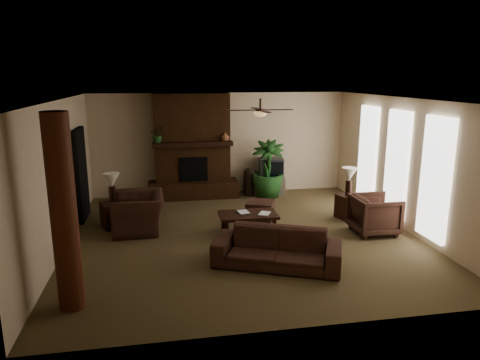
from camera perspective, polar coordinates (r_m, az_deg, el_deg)
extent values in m
plane|color=brown|center=(9.19, 0.44, -7.26)|extent=(7.00, 7.00, 0.00)
plane|color=silver|center=(8.60, 0.47, 10.46)|extent=(7.00, 7.00, 0.00)
plane|color=beige|center=(12.19, -2.56, 4.71)|extent=(7.00, 0.00, 7.00)
plane|color=beige|center=(5.51, 7.16, -6.26)|extent=(7.00, 0.00, 7.00)
plane|color=beige|center=(8.86, -22.40, 0.37)|extent=(0.00, 7.00, 7.00)
plane|color=beige|center=(10.03, 20.54, 1.96)|extent=(0.00, 7.00, 7.00)
cube|color=#442612|center=(11.87, -6.24, 4.41)|extent=(2.00, 0.50, 2.80)
cube|color=#442612|center=(12.01, -6.07, -1.21)|extent=(2.40, 0.70, 0.45)
cube|color=black|center=(11.72, -6.08, 1.41)|extent=(0.75, 0.04, 0.65)
cube|color=black|center=(11.58, -6.16, 4.68)|extent=(2.10, 0.28, 0.12)
cube|color=white|center=(11.39, 16.27, 3.31)|extent=(0.08, 0.85, 2.35)
cube|color=white|center=(10.18, 19.71, 1.90)|extent=(0.08, 0.85, 2.35)
cube|color=white|center=(9.02, 24.05, 0.11)|extent=(0.08, 0.85, 2.35)
cylinder|color=#562815|center=(6.47, -21.96, -4.16)|extent=(0.36, 0.36, 2.80)
cube|color=black|center=(10.65, -19.95, 0.71)|extent=(0.10, 1.00, 2.10)
cylinder|color=black|center=(8.99, 2.66, 9.80)|extent=(0.04, 0.04, 0.24)
cylinder|color=black|center=(8.99, 2.65, 9.04)|extent=(0.20, 0.20, 0.06)
ellipsoid|color=#F2BF72|center=(9.00, 2.65, 8.66)|extent=(0.26, 0.26, 0.14)
cube|color=black|center=(9.09, 5.15, 9.11)|extent=(0.55, 0.12, 0.01)
cube|color=black|center=(8.91, 0.11, 9.08)|extent=(0.55, 0.12, 0.01)
cube|color=black|center=(9.38, 2.11, 9.29)|extent=(0.12, 0.55, 0.01)
cube|color=black|center=(8.60, 3.25, 8.90)|extent=(0.12, 0.55, 0.01)
imported|color=#3D231A|center=(7.70, 4.86, -8.10)|extent=(2.27, 1.45, 0.86)
imported|color=#3D231A|center=(9.58, -13.12, -3.38)|extent=(0.83, 1.25, 1.07)
imported|color=#3D231A|center=(9.62, 17.12, -4.09)|extent=(0.82, 0.88, 0.90)
cube|color=black|center=(9.21, 1.08, -4.57)|extent=(1.20, 0.70, 0.06)
cube|color=black|center=(8.97, -1.77, -6.53)|extent=(0.07, 0.07, 0.37)
cube|color=black|center=(9.16, 4.46, -6.14)|extent=(0.07, 0.07, 0.37)
cube|color=black|center=(9.44, -2.22, -5.51)|extent=(0.07, 0.07, 0.37)
cube|color=black|center=(9.62, 3.72, -5.16)|extent=(0.07, 0.07, 0.37)
cube|color=#3D231A|center=(10.24, 2.66, -3.89)|extent=(0.79, 0.79, 0.40)
cube|color=silver|center=(12.32, 3.83, -0.67)|extent=(0.91, 0.62, 0.50)
cube|color=#333336|center=(12.22, 4.09, 1.66)|extent=(0.72, 0.59, 0.52)
cube|color=black|center=(11.97, 4.40, 1.41)|extent=(0.52, 0.11, 0.40)
cylinder|color=black|center=(12.18, 1.27, -0.32)|extent=(0.34, 0.34, 0.70)
sphere|color=black|center=(12.12, 1.28, 0.82)|extent=(0.34, 0.34, 0.34)
imported|color=#245020|center=(11.98, 3.58, -0.17)|extent=(1.30, 1.74, 0.87)
cube|color=black|center=(10.00, -16.04, -4.39)|extent=(0.65, 0.65, 0.55)
cylinder|color=black|center=(9.93, -16.26, -1.83)|extent=(0.18, 0.18, 0.35)
cone|color=white|center=(9.85, -16.38, 0.00)|extent=(0.45, 0.45, 0.30)
cube|color=black|center=(10.52, 14.07, -3.39)|extent=(0.63, 0.63, 0.55)
cylinder|color=black|center=(10.41, 13.95, -0.99)|extent=(0.16, 0.16, 0.35)
cone|color=white|center=(10.34, 14.05, 0.76)|extent=(0.42, 0.42, 0.30)
imported|color=#245020|center=(11.52, -10.63, 5.61)|extent=(0.46, 0.49, 0.33)
imported|color=brown|center=(11.64, -1.95, 5.64)|extent=(0.23, 0.24, 0.22)
imported|color=#999999|center=(9.18, -0.22, -3.49)|extent=(0.22, 0.06, 0.29)
imported|color=#999999|center=(9.17, 2.58, -3.52)|extent=(0.20, 0.12, 0.29)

